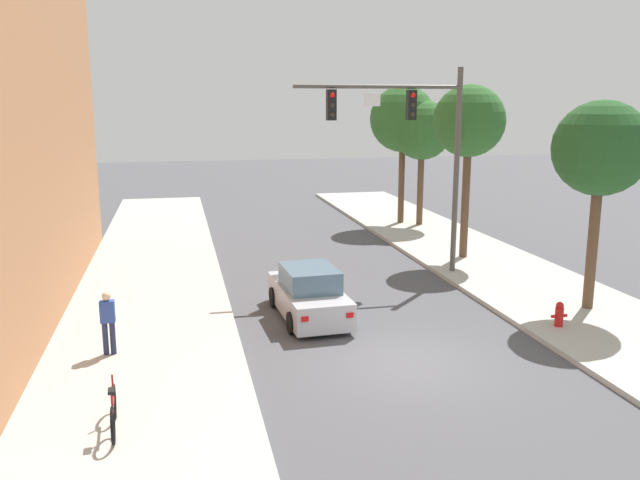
{
  "coord_description": "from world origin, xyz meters",
  "views": [
    {
      "loc": [
        -5.49,
        -14.69,
        6.42
      ],
      "look_at": [
        -0.98,
        5.86,
        2.0
      ],
      "focal_mm": 36.91,
      "sensor_mm": 36.0,
      "label": 1
    }
  ],
  "objects_px": {
    "street_tree_farthest": "(403,119)",
    "bicycle_leaning": "(113,412)",
    "street_tree_nearest": "(601,150)",
    "traffic_signal_mast": "(413,133)",
    "street_tree_second": "(469,122)",
    "fire_hydrant": "(559,314)",
    "pedestrian_sidewalk_left_walker": "(108,320)",
    "street_tree_third": "(422,131)",
    "car_lead_silver": "(309,295)"
  },
  "relations": [
    {
      "from": "pedestrian_sidewalk_left_walker",
      "to": "fire_hydrant",
      "type": "distance_m",
      "value": 12.35
    },
    {
      "from": "car_lead_silver",
      "to": "bicycle_leaning",
      "type": "distance_m",
      "value": 8.19
    },
    {
      "from": "traffic_signal_mast",
      "to": "fire_hydrant",
      "type": "distance_m",
      "value": 8.4
    },
    {
      "from": "traffic_signal_mast",
      "to": "street_tree_second",
      "type": "relative_size",
      "value": 1.07
    },
    {
      "from": "street_tree_nearest",
      "to": "street_tree_second",
      "type": "xyz_separation_m",
      "value": [
        -0.88,
        7.25,
        0.6
      ]
    },
    {
      "from": "car_lead_silver",
      "to": "street_tree_farthest",
      "type": "distance_m",
      "value": 16.78
    },
    {
      "from": "traffic_signal_mast",
      "to": "car_lead_silver",
      "type": "bearing_deg",
      "value": -140.32
    },
    {
      "from": "street_tree_nearest",
      "to": "street_tree_second",
      "type": "bearing_deg",
      "value": 96.92
    },
    {
      "from": "pedestrian_sidewalk_left_walker",
      "to": "bicycle_leaning",
      "type": "height_order",
      "value": "pedestrian_sidewalk_left_walker"
    },
    {
      "from": "pedestrian_sidewalk_left_walker",
      "to": "street_tree_farthest",
      "type": "distance_m",
      "value": 21.54
    },
    {
      "from": "traffic_signal_mast",
      "to": "car_lead_silver",
      "type": "relative_size",
      "value": 1.74
    },
    {
      "from": "fire_hydrant",
      "to": "street_tree_farthest",
      "type": "xyz_separation_m",
      "value": [
        1.09,
        16.77,
        5.04
      ]
    },
    {
      "from": "street_tree_farthest",
      "to": "bicycle_leaning",
      "type": "bearing_deg",
      "value": -122.45
    },
    {
      "from": "pedestrian_sidewalk_left_walker",
      "to": "fire_hydrant",
      "type": "height_order",
      "value": "pedestrian_sidewalk_left_walker"
    },
    {
      "from": "car_lead_silver",
      "to": "pedestrian_sidewalk_left_walker",
      "type": "bearing_deg",
      "value": -158.52
    },
    {
      "from": "traffic_signal_mast",
      "to": "bicycle_leaning",
      "type": "bearing_deg",
      "value": -133.78
    },
    {
      "from": "traffic_signal_mast",
      "to": "street_tree_second",
      "type": "distance_m",
      "value": 3.76
    },
    {
      "from": "fire_hydrant",
      "to": "street_tree_third",
      "type": "height_order",
      "value": "street_tree_third"
    },
    {
      "from": "pedestrian_sidewalk_left_walker",
      "to": "street_tree_nearest",
      "type": "distance_m",
      "value": 14.76
    },
    {
      "from": "traffic_signal_mast",
      "to": "bicycle_leaning",
      "type": "relative_size",
      "value": 4.24
    },
    {
      "from": "street_tree_nearest",
      "to": "street_tree_farthest",
      "type": "distance_m",
      "value": 15.4
    },
    {
      "from": "car_lead_silver",
      "to": "street_tree_third",
      "type": "xyz_separation_m",
      "value": [
        8.58,
        13.24,
        4.28
      ]
    },
    {
      "from": "bicycle_leaning",
      "to": "fire_hydrant",
      "type": "distance_m",
      "value": 12.42
    },
    {
      "from": "street_tree_second",
      "to": "street_tree_farthest",
      "type": "distance_m",
      "value": 8.12
    },
    {
      "from": "pedestrian_sidewalk_left_walker",
      "to": "street_tree_farthest",
      "type": "height_order",
      "value": "street_tree_farthest"
    },
    {
      "from": "street_tree_nearest",
      "to": "fire_hydrant",
      "type": "bearing_deg",
      "value": -143.29
    },
    {
      "from": "bicycle_leaning",
      "to": "fire_hydrant",
      "type": "xyz_separation_m",
      "value": [
        11.88,
        3.63,
        -0.03
      ]
    },
    {
      "from": "pedestrian_sidewalk_left_walker",
      "to": "street_tree_third",
      "type": "xyz_separation_m",
      "value": [
        14.18,
        15.45,
        3.94
      ]
    },
    {
      "from": "street_tree_nearest",
      "to": "street_tree_third",
      "type": "distance_m",
      "value": 14.58
    },
    {
      "from": "traffic_signal_mast",
      "to": "car_lead_silver",
      "type": "distance_m",
      "value": 7.55
    },
    {
      "from": "street_tree_second",
      "to": "street_tree_third",
      "type": "height_order",
      "value": "street_tree_second"
    },
    {
      "from": "traffic_signal_mast",
      "to": "street_tree_farthest",
      "type": "xyz_separation_m",
      "value": [
        3.21,
        10.22,
        0.22
      ]
    },
    {
      "from": "traffic_signal_mast",
      "to": "street_tree_second",
      "type": "xyz_separation_m",
      "value": [
        3.11,
        2.09,
        0.31
      ]
    },
    {
      "from": "street_tree_nearest",
      "to": "street_tree_third",
      "type": "xyz_separation_m",
      "value": [
        -0.02,
        14.58,
        -0.03
      ]
    },
    {
      "from": "traffic_signal_mast",
      "to": "street_tree_third",
      "type": "height_order",
      "value": "traffic_signal_mast"
    },
    {
      "from": "pedestrian_sidewalk_left_walker",
      "to": "traffic_signal_mast",
      "type": "bearing_deg",
      "value": 30.55
    },
    {
      "from": "pedestrian_sidewalk_left_walker",
      "to": "street_tree_second",
      "type": "xyz_separation_m",
      "value": [
        13.31,
        8.12,
        4.57
      ]
    },
    {
      "from": "bicycle_leaning",
      "to": "street_tree_third",
      "type": "distance_m",
      "value": 24.35
    },
    {
      "from": "fire_hydrant",
      "to": "street_tree_farthest",
      "type": "bearing_deg",
      "value": 86.27
    },
    {
      "from": "car_lead_silver",
      "to": "bicycle_leaning",
      "type": "xyz_separation_m",
      "value": [
        -5.15,
        -6.36,
        -0.18
      ]
    },
    {
      "from": "traffic_signal_mast",
      "to": "street_tree_nearest",
      "type": "height_order",
      "value": "traffic_signal_mast"
    },
    {
      "from": "street_tree_third",
      "to": "fire_hydrant",
      "type": "bearing_deg",
      "value": -96.61
    },
    {
      "from": "street_tree_farthest",
      "to": "car_lead_silver",
      "type": "bearing_deg",
      "value": -119.13
    },
    {
      "from": "car_lead_silver",
      "to": "fire_hydrant",
      "type": "relative_size",
      "value": 5.99
    },
    {
      "from": "traffic_signal_mast",
      "to": "street_tree_nearest",
      "type": "xyz_separation_m",
      "value": [
        3.99,
        -5.16,
        -0.29
      ]
    },
    {
      "from": "street_tree_third",
      "to": "street_tree_farthest",
      "type": "relative_size",
      "value": 0.9
    },
    {
      "from": "bicycle_leaning",
      "to": "street_tree_nearest",
      "type": "xyz_separation_m",
      "value": [
        13.75,
        5.03,
        4.49
      ]
    },
    {
      "from": "car_lead_silver",
      "to": "street_tree_second",
      "type": "distance_m",
      "value": 10.89
    },
    {
      "from": "fire_hydrant",
      "to": "pedestrian_sidewalk_left_walker",
      "type": "bearing_deg",
      "value": 177.55
    },
    {
      "from": "street_tree_second",
      "to": "street_tree_farthest",
      "type": "height_order",
      "value": "street_tree_farthest"
    }
  ]
}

